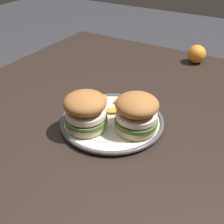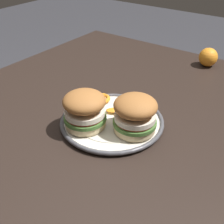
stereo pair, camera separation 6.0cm
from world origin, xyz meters
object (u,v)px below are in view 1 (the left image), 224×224
(dining_table, at_px, (107,132))
(sandwich_half_right, at_px, (85,110))
(sandwich_half_left, at_px, (137,112))
(dinner_plate, at_px, (112,121))
(whole_orange, at_px, (197,54))

(dining_table, height_order, sandwich_half_right, sandwich_half_right)
(sandwich_half_left, relative_size, sandwich_half_right, 0.95)
(dinner_plate, bearing_deg, sandwich_half_left, 86.08)
(whole_orange, bearing_deg, dining_table, -14.10)
(dining_table, xyz_separation_m, whole_orange, (-0.50, 0.13, 0.12))
(whole_orange, bearing_deg, dinner_plate, -7.66)
(dining_table, distance_m, sandwich_half_right, 0.19)
(dining_table, relative_size, sandwich_half_right, 7.44)
(dining_table, height_order, whole_orange, whole_orange)
(dinner_plate, xyz_separation_m, sandwich_half_right, (0.07, -0.04, 0.06))
(dinner_plate, relative_size, sandwich_half_left, 1.93)
(dinner_plate, height_order, whole_orange, whole_orange)
(dinner_plate, xyz_separation_m, sandwich_half_left, (0.01, 0.08, 0.06))
(sandwich_half_left, bearing_deg, dining_table, -114.15)
(dinner_plate, distance_m, whole_orange, 0.56)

